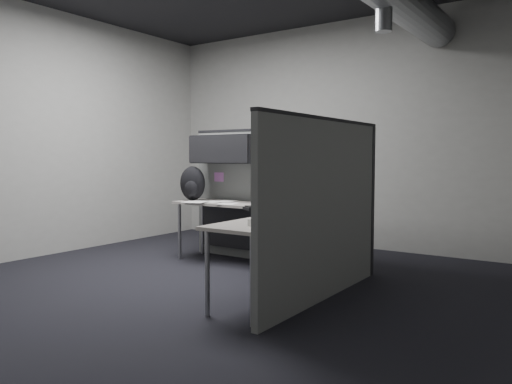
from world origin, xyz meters
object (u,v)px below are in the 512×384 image
Objects in this scene: monitor at (325,186)px; backpack at (192,184)px; phone at (269,216)px; desk at (266,218)px; keyboard at (268,207)px.

backpack is at bearing -177.22° from monitor.
backpack is (-1.88, 1.12, 0.18)m from phone.
backpack is at bearing 169.52° from desk.
keyboard is at bearing -143.29° from monitor.
backpack reaches higher than desk.
phone is 2.19m from backpack.
keyboard is at bearing -49.00° from desk.
monitor is 1.09m from phone.
backpack reaches higher than keyboard.
monitor is 1.88m from backpack.
keyboard is 1.43m from backpack.
monitor is 0.64m from keyboard.
keyboard reaches higher than desk.
desk is 0.22m from keyboard.
keyboard is at bearing -29.63° from backpack.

